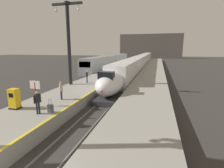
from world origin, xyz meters
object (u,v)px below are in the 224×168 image
station_column_mid (69,37)px  departure_info_board (35,88)px  passenger_mid_platform (87,76)px  ticket_machine_yellow (14,100)px  passenger_near_edge (37,101)px  passenger_far_waiting (61,89)px  rolling_suitcase (50,108)px  highspeed_train_main (141,61)px  regional_train_adjacent (111,61)px

station_column_mid → departure_info_board: (1.63, -8.74, -4.53)m
passenger_mid_platform → ticket_machine_yellow: passenger_mid_platform is taller
passenger_near_edge → passenger_far_waiting: same height
passenger_near_edge → passenger_mid_platform: 11.66m
passenger_far_waiting → rolling_suitcase: bearing=-72.7°
passenger_mid_platform → passenger_far_waiting: same height
passenger_mid_platform → rolling_suitcase: bearing=-80.6°
rolling_suitcase → highspeed_train_main: bearing=86.7°
station_column_mid → departure_info_board: bearing=-79.5°
station_column_mid → ticket_machine_yellow: size_ratio=6.35×
passenger_near_edge → rolling_suitcase: passenger_near_edge is taller
rolling_suitcase → departure_info_board: 2.39m
station_column_mid → rolling_suitcase: (3.50, -9.59, -5.74)m
regional_train_adjacent → passenger_near_edge: size_ratio=21.66×
highspeed_train_main → station_column_mid: bearing=-100.5°
highspeed_train_main → passenger_far_waiting: size_ratio=44.23×
departure_info_board → passenger_mid_platform: bearing=89.8°
station_column_mid → passenger_far_waiting: size_ratio=6.01×
passenger_near_edge → passenger_mid_platform: size_ratio=1.00×
passenger_mid_platform → regional_train_adjacent: bearing=98.4°
regional_train_adjacent → passenger_far_waiting: bearing=-82.1°
highspeed_train_main → ticket_machine_yellow: bearing=-97.7°
passenger_near_edge → ticket_machine_yellow: size_ratio=1.06×
regional_train_adjacent → station_column_mid: 28.21m
passenger_near_edge → departure_info_board: (-1.20, 1.34, 0.52)m
passenger_mid_platform → departure_info_board: departure_info_board is taller
passenger_near_edge → departure_info_board: 1.87m
rolling_suitcase → ticket_machine_yellow: size_ratio=0.61×
regional_train_adjacent → passenger_far_waiting: regional_train_adjacent is taller
passenger_mid_platform → passenger_far_waiting: (0.88, -8.01, 0.00)m
station_column_mid → regional_train_adjacent: bearing=94.5°
rolling_suitcase → regional_train_adjacent: bearing=98.7°
regional_train_adjacent → highspeed_train_main: bearing=26.3°
passenger_mid_platform → ticket_machine_yellow: size_ratio=1.06×
regional_train_adjacent → passenger_near_edge: bearing=-82.4°
highspeed_train_main → regional_train_adjacent: regional_train_adjacent is taller
passenger_far_waiting → rolling_suitcase: (0.97, -3.11, -0.69)m
highspeed_train_main → departure_info_board: (-4.27, -40.42, 0.58)m
highspeed_train_main → ticket_machine_yellow: highspeed_train_main is taller
highspeed_train_main → station_column_mid: (-5.90, -31.69, 5.12)m
regional_train_adjacent → departure_info_board: (3.83, -36.41, 0.43)m
passenger_far_waiting → departure_info_board: (-0.91, -2.26, 0.52)m
station_column_mid → passenger_near_edge: bearing=-74.3°
passenger_near_edge → passenger_mid_platform: (-1.17, 11.60, 0.00)m
ticket_machine_yellow → departure_info_board: 1.73m
passenger_near_edge → passenger_far_waiting: 3.61m
highspeed_train_main → rolling_suitcase: 41.35m
highspeed_train_main → rolling_suitcase: size_ratio=76.11×
highspeed_train_main → ticket_machine_yellow: (-5.55, -41.31, -0.19)m
station_column_mid → departure_info_board: 9.98m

